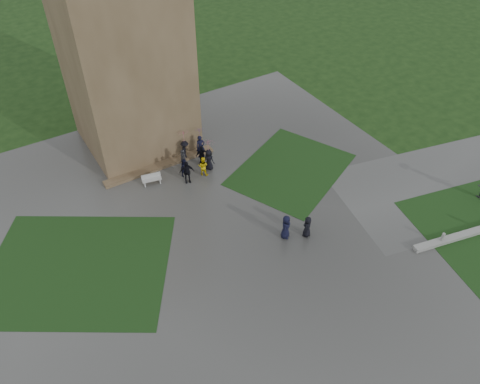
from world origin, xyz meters
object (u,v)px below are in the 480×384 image
tower (121,35)px  pedestrian_mid (286,227)px  pedestrian_near (307,227)px  bench (152,179)px

tower → pedestrian_mid: (3.97, -15.54, -8.08)m
pedestrian_mid → pedestrian_near: pedestrian_mid is taller
tower → bench: 10.49m
bench → tower: bearing=89.0°
pedestrian_mid → bench: bearing=74.4°
tower → pedestrian_mid: 17.95m
tower → pedestrian_mid: size_ratio=9.98×
bench → pedestrian_near: size_ratio=0.94×
bench → pedestrian_mid: bearing=-49.5°
bench → pedestrian_mid: pedestrian_mid is taller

